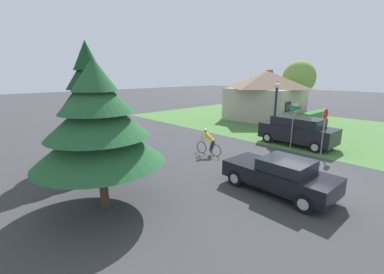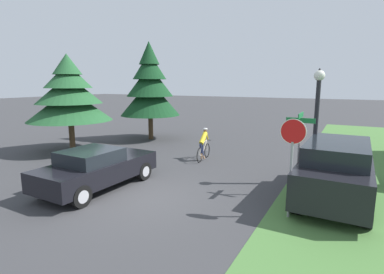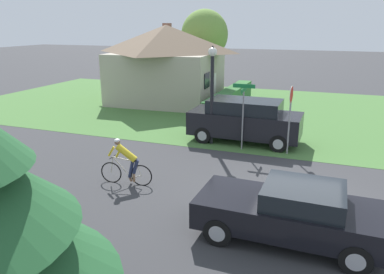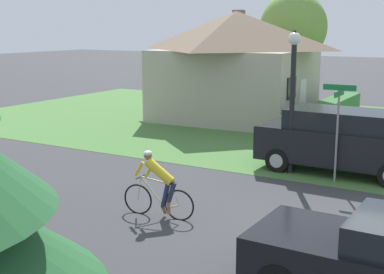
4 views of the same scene
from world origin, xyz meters
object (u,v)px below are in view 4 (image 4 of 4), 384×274
(cottage_house, at_px, (236,64))
(deciduous_tree_right, at_px, (293,28))
(street_name_sign, at_px, (338,115))
(cyclist, at_px, (159,186))
(parked_suv_right, at_px, (342,140))
(street_lamp, at_px, (293,82))

(cottage_house, bearing_deg, deciduous_tree_right, -9.59)
(cottage_house, bearing_deg, street_name_sign, -142.16)
(street_name_sign, bearing_deg, cyclist, 150.27)
(cyclist, bearing_deg, cottage_house, -77.92)
(parked_suv_right, height_order, deciduous_tree_right, deciduous_tree_right)
(street_lamp, height_order, street_name_sign, street_lamp)
(deciduous_tree_right, bearing_deg, cottage_house, 172.93)
(parked_suv_right, xyz_separation_m, street_lamp, (-0.81, 1.29, 1.74))
(cyclist, xyz_separation_m, deciduous_tree_right, (18.87, 3.64, 3.51))
(cyclist, height_order, deciduous_tree_right, deciduous_tree_right)
(cyclist, bearing_deg, parked_suv_right, -119.89)
(cottage_house, xyz_separation_m, parked_suv_right, (-7.20, -6.94, -1.61))
(parked_suv_right, relative_size, street_name_sign, 1.76)
(parked_suv_right, height_order, street_lamp, street_lamp)
(street_name_sign, bearing_deg, deciduous_tree_right, 24.32)
(parked_suv_right, distance_m, street_name_sign, 1.46)
(street_lamp, distance_m, deciduous_tree_right, 14.71)
(deciduous_tree_right, bearing_deg, street_lamp, -160.29)
(street_lamp, distance_m, street_name_sign, 1.68)
(cyclist, distance_m, parked_suv_right, 6.45)
(cyclist, distance_m, street_lamp, 5.62)
(parked_suv_right, distance_m, street_lamp, 2.31)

